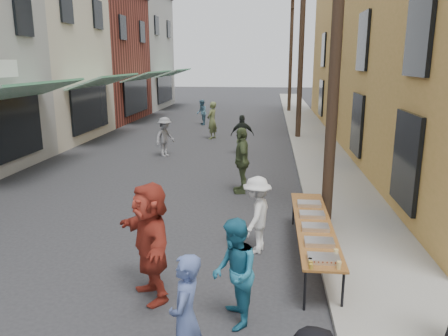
% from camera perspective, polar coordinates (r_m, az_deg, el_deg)
% --- Properties ---
extents(ground, '(120.00, 120.00, 0.00)m').
position_cam_1_polar(ground, '(8.69, -14.41, -12.86)').
color(ground, '#28282B').
rests_on(ground, ground).
extents(sidewalk, '(2.20, 60.00, 0.10)m').
position_cam_1_polar(sidewalk, '(22.66, 11.36, 3.91)').
color(sidewalk, gray).
rests_on(sidewalk, ground).
extents(storefront_row, '(8.00, 37.00, 9.00)m').
position_cam_1_polar(storefront_row, '(25.68, -24.75, 13.22)').
color(storefront_row, maroon).
rests_on(storefront_row, ground).
extents(utility_pole_near, '(0.26, 0.26, 9.00)m').
position_cam_1_polar(utility_pole_near, '(10.36, 14.54, 17.06)').
color(utility_pole_near, '#2D2116').
rests_on(utility_pole_near, ground).
extents(utility_pole_mid, '(0.26, 0.26, 9.00)m').
position_cam_1_polar(utility_pole_mid, '(22.30, 10.07, 15.30)').
color(utility_pole_mid, '#2D2116').
rests_on(utility_pole_mid, ground).
extents(utility_pole_far, '(0.26, 0.26, 9.00)m').
position_cam_1_polar(utility_pole_far, '(34.28, 8.73, 14.75)').
color(utility_pole_far, '#2D2116').
rests_on(utility_pole_far, ground).
extents(serving_table, '(0.70, 4.00, 0.75)m').
position_cam_1_polar(serving_table, '(8.77, 11.63, -7.34)').
color(serving_table, brown).
rests_on(serving_table, ground).
extents(catering_tray_sausage, '(0.50, 0.33, 0.08)m').
position_cam_1_polar(catering_tray_sausage, '(7.23, 12.87, -11.46)').
color(catering_tray_sausage, maroon).
rests_on(catering_tray_sausage, serving_table).
extents(catering_tray_foil_b, '(0.50, 0.33, 0.08)m').
position_cam_1_polar(catering_tray_foil_b, '(7.82, 12.33, -9.44)').
color(catering_tray_foil_b, '#B2B2B7').
rests_on(catering_tray_foil_b, serving_table).
extents(catering_tray_buns, '(0.50, 0.33, 0.08)m').
position_cam_1_polar(catering_tray_buns, '(8.47, 11.84, -7.58)').
color(catering_tray_buns, tan).
rests_on(catering_tray_buns, serving_table).
extents(catering_tray_foil_d, '(0.50, 0.33, 0.08)m').
position_cam_1_polar(catering_tray_foil_d, '(9.12, 11.43, -5.98)').
color(catering_tray_foil_d, '#B2B2B7').
rests_on(catering_tray_foil_d, serving_table).
extents(catering_tray_buns_end, '(0.50, 0.33, 0.08)m').
position_cam_1_polar(catering_tray_buns_end, '(9.78, 11.07, -4.60)').
color(catering_tray_buns_end, tan).
rests_on(catering_tray_buns_end, serving_table).
extents(condiment_jar_a, '(0.07, 0.07, 0.08)m').
position_cam_1_polar(condiment_jar_a, '(6.94, 11.31, -12.50)').
color(condiment_jar_a, '#A57F26').
rests_on(condiment_jar_a, serving_table).
extents(condiment_jar_b, '(0.07, 0.07, 0.08)m').
position_cam_1_polar(condiment_jar_b, '(7.03, 11.24, -12.14)').
color(condiment_jar_b, '#A57F26').
rests_on(condiment_jar_b, serving_table).
extents(condiment_jar_c, '(0.07, 0.07, 0.08)m').
position_cam_1_polar(condiment_jar_c, '(7.12, 11.17, -11.79)').
color(condiment_jar_c, '#A57F26').
rests_on(condiment_jar_c, serving_table).
extents(cup_stack, '(0.08, 0.08, 0.12)m').
position_cam_1_polar(cup_stack, '(7.03, 14.77, -12.17)').
color(cup_stack, tan).
rests_on(cup_stack, serving_table).
extents(guest_front_b, '(0.42, 0.62, 1.65)m').
position_cam_1_polar(guest_front_b, '(5.56, -5.03, -19.01)').
color(guest_front_b, '#4A5B90').
rests_on(guest_front_b, ground).
extents(guest_front_c, '(0.78, 0.91, 1.65)m').
position_cam_1_polar(guest_front_c, '(6.54, 1.36, -13.60)').
color(guest_front_c, '#216B89').
rests_on(guest_front_c, ground).
extents(guest_front_d, '(0.84, 1.15, 1.60)m').
position_cam_1_polar(guest_front_d, '(8.93, 4.30, -6.13)').
color(guest_front_d, silver).
rests_on(guest_front_d, ground).
extents(guest_front_e, '(0.65, 1.21, 1.96)m').
position_cam_1_polar(guest_front_e, '(12.90, 2.31, 1.01)').
color(guest_front_e, '#475632').
rests_on(guest_front_e, ground).
extents(guest_queue_back, '(1.49, 1.86, 1.98)m').
position_cam_1_polar(guest_queue_back, '(7.27, -9.58, -9.43)').
color(guest_queue_back, '#9D3122').
rests_on(guest_queue_back, ground).
extents(passerby_left, '(1.02, 1.21, 1.62)m').
position_cam_1_polar(passerby_left, '(18.09, -7.73, 4.04)').
color(passerby_left, gray).
rests_on(passerby_left, ground).
extents(passerby_mid, '(1.03, 0.56, 1.66)m').
position_cam_1_polar(passerby_mid, '(18.37, 2.40, 4.37)').
color(passerby_mid, black).
rests_on(passerby_mid, ground).
extents(passerby_right, '(0.66, 0.79, 1.87)m').
position_cam_1_polar(passerby_right, '(22.06, -1.57, 6.23)').
color(passerby_right, '#5C683C').
rests_on(passerby_right, ground).
extents(passerby_far, '(0.74, 0.87, 1.54)m').
position_cam_1_polar(passerby_far, '(27.04, -2.93, 7.27)').
color(passerby_far, teal).
rests_on(passerby_far, ground).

